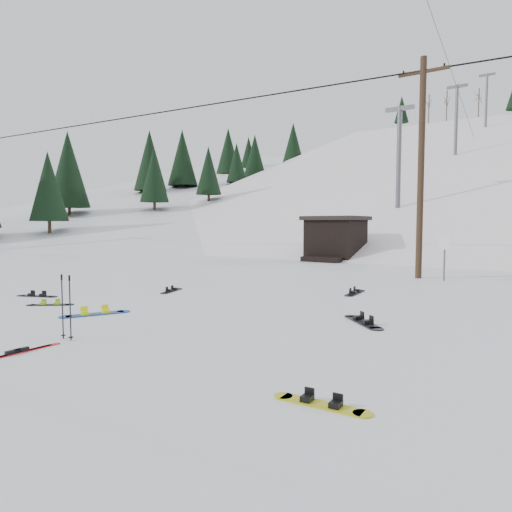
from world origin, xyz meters
The scene contains 19 objects.
ground centered at (0.00, 0.00, 0.00)m, with size 200.00×200.00×0.00m, color white.
ski_slope centered at (0.00, 55.00, -12.00)m, with size 60.00×75.00×45.00m, color white.
ridge_left centered at (-36.00, 48.00, -11.00)m, with size 34.00×85.00×38.00m, color white.
treeline_left centered at (-34.00, 40.00, 0.00)m, with size 20.00×64.00×10.00m, color black, non-canonical shape.
utility_pole centered at (2.00, 14.00, 4.68)m, with size 2.00×0.26×9.00m.
trail_sign centered at (3.10, 13.58, 1.27)m, with size 0.50×0.09×1.85m.
lift_hut centered at (-5.00, 20.94, 1.36)m, with size 3.40×4.10×2.75m.
lift_tower_near centered at (-4.00, 30.00, 7.86)m, with size 2.20×0.36×8.00m.
lift_tower_mid centered at (-4.00, 50.00, 14.36)m, with size 2.20×0.36×8.00m.
lift_tower_far centered at (-4.00, 70.00, 20.86)m, with size 2.20×0.36×8.00m.
hero_snowboard centered at (-2.43, 1.52, 0.03)m, with size 0.90×1.57×0.12m.
hero_skis centered at (-0.61, -1.37, 0.02)m, with size 0.13×1.58×0.08m.
ski_poles centered at (-0.79, -0.30, 0.65)m, with size 0.35×0.09×1.27m.
board_scatter_a centered at (-6.38, 2.25, 0.02)m, with size 1.29×0.69×0.10m.
board_scatter_b centered at (-3.74, 5.43, 0.02)m, with size 0.60×1.28×0.09m.
board_scatter_c centered at (-4.61, 1.63, 0.02)m, with size 1.05×0.90×0.09m.
board_scatter_d centered at (3.39, 4.42, 0.03)m, with size 1.28×1.24×0.12m.
board_scatter_e centered at (4.75, -0.40, 0.02)m, with size 1.30×0.31×0.09m.
board_scatter_f centered at (1.50, 8.49, 0.03)m, with size 0.42×1.55×0.11m.
Camera 1 is at (7.24, -5.38, 2.25)m, focal length 32.00 mm.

